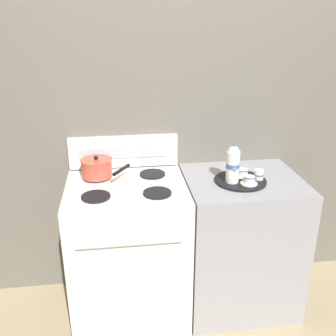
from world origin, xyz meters
TOP-DOWN VIEW (x-y plane):
  - ground_plane at (0.00, 0.00)m, footprint 6.00×6.00m
  - wall_back at (0.00, 0.35)m, footprint 6.00×0.05m
  - stove at (-0.38, -0.00)m, footprint 0.74×0.67m
  - control_panel at (-0.38, 0.30)m, footprint 0.73×0.05m
  - side_counter at (0.38, 0.00)m, footprint 0.74×0.64m
  - saucepan at (-0.55, 0.14)m, footprint 0.31×0.28m
  - serving_tray at (0.34, -0.04)m, footprint 0.32×0.32m
  - teapot at (0.27, -0.06)m, footprint 0.08×0.13m
  - teacup_left at (0.36, 0.01)m, footprint 0.10×0.10m
  - teacup_right at (0.37, -0.11)m, footprint 0.10×0.10m
  - creamer_jug at (0.45, -0.04)m, footprint 0.06×0.06m

SIDE VIEW (x-z plane):
  - ground_plane at x=0.00m, z-range 0.00..0.00m
  - side_counter at x=0.38m, z-range 0.00..0.93m
  - stove at x=-0.38m, z-range 0.00..0.94m
  - serving_tray at x=0.34m, z-range 0.93..0.95m
  - teacup_left at x=0.36m, z-range 0.95..1.00m
  - teacup_right at x=0.37m, z-range 0.95..1.00m
  - creamer_jug at x=0.45m, z-range 0.95..1.01m
  - saucepan at x=-0.55m, z-range 0.93..1.07m
  - control_panel at x=-0.38m, z-range 0.95..1.16m
  - teapot at x=0.27m, z-range 0.94..1.19m
  - wall_back at x=0.00m, z-range 0.00..2.20m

